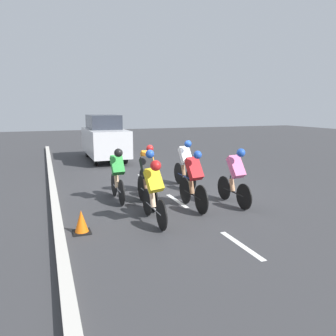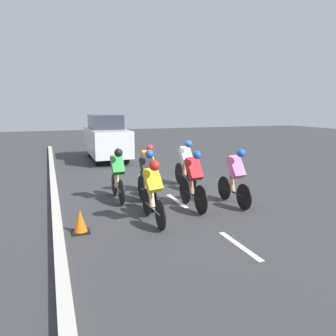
{
  "view_description": "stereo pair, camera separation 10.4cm",
  "coord_description": "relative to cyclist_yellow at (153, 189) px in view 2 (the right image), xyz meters",
  "views": [
    {
      "loc": [
        3.36,
        8.89,
        2.56
      ],
      "look_at": [
        0.27,
        0.75,
        0.95
      ],
      "focal_mm": 35.0,
      "sensor_mm": 36.0,
      "label": 1
    },
    {
      "loc": [
        3.27,
        8.93,
        2.56
      ],
      "look_at": [
        0.27,
        0.75,
        0.95
      ],
      "focal_mm": 35.0,
      "sensor_mm": 36.0,
      "label": 2
    }
  ],
  "objects": [
    {
      "name": "lane_stripe_far",
      "position": [
        -1.17,
        -4.7,
        -0.78
      ],
      "size": [
        0.12,
        1.4,
        0.01
      ],
      "primitive_type": "cube",
      "color": "white",
      "rests_on": "ground"
    },
    {
      "name": "ground_plane",
      "position": [
        -1.17,
        -2.25,
        -0.79
      ],
      "size": [
        60.0,
        60.0,
        0.0
      ],
      "primitive_type": "plane",
      "color": "#38383A"
    },
    {
      "name": "support_car",
      "position": [
        -0.58,
        -9.47,
        0.31
      ],
      "size": [
        1.7,
        4.47,
        2.21
      ],
      "color": "black",
      "rests_on": "ground"
    },
    {
      "name": "cyclist_orange",
      "position": [
        -0.63,
        -2.49,
        -0.0
      ],
      "size": [
        0.33,
        1.62,
        1.51
      ],
      "color": "black",
      "rests_on": "ground"
    },
    {
      "name": "cyclist_red",
      "position": [
        -1.27,
        -0.65,
        0.0
      ],
      "size": [
        0.35,
        1.69,
        1.54
      ],
      "color": "black",
      "rests_on": "ground"
    },
    {
      "name": "cyclist_white",
      "position": [
        -2.01,
        -2.86,
        0.03
      ],
      "size": [
        0.35,
        1.73,
        1.56
      ],
      "color": "black",
      "rests_on": "ground"
    },
    {
      "name": "cyclist_black",
      "position": [
        -0.25,
        -1.29,
        0.0
      ],
      "size": [
        0.33,
        1.75,
        1.53
      ],
      "color": "black",
      "rests_on": "ground"
    },
    {
      "name": "cyclist_pink",
      "position": [
        -2.45,
        -0.59,
        0.03
      ],
      "size": [
        0.35,
        1.66,
        1.55
      ],
      "color": "black",
      "rests_on": "ground"
    },
    {
      "name": "cyclist_green",
      "position": [
        0.37,
        -2.06,
        0.0
      ],
      "size": [
        0.33,
        1.68,
        1.5
      ],
      "color": "black",
      "rests_on": "ground"
    },
    {
      "name": "cyclist_yellow",
      "position": [
        0.0,
        0.0,
        0.0
      ],
      "size": [
        0.38,
        1.69,
        1.48
      ],
      "color": "black",
      "rests_on": "ground"
    },
    {
      "name": "traffic_cone",
      "position": [
        1.58,
        -0.01,
        -0.55
      ],
      "size": [
        0.36,
        0.36,
        0.49
      ],
      "color": "black",
      "rests_on": "ground"
    },
    {
      "name": "curb",
      "position": [
        2.03,
        -1.5,
        -0.72
      ],
      "size": [
        0.2,
        27.85,
        0.14
      ],
      "primitive_type": "cube",
      "color": "beige",
      "rests_on": "ground"
    },
    {
      "name": "lane_stripe_near",
      "position": [
        -1.17,
        1.7,
        -0.78
      ],
      "size": [
        0.12,
        1.4,
        0.01
      ],
      "primitive_type": "cube",
      "color": "white",
      "rests_on": "ground"
    },
    {
      "name": "lane_stripe_mid",
      "position": [
        -1.17,
        -1.5,
        -0.78
      ],
      "size": [
        0.12,
        1.4,
        0.01
      ],
      "primitive_type": "cube",
      "color": "white",
      "rests_on": "ground"
    }
  ]
}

